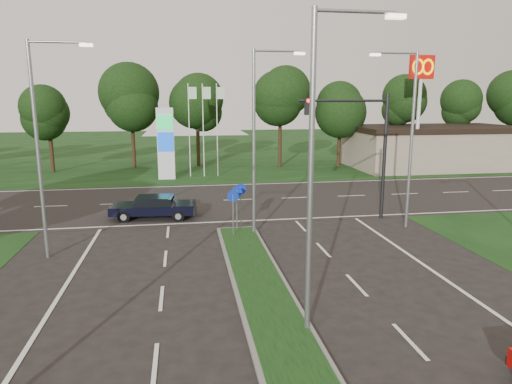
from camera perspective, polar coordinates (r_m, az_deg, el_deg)
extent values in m
cube|color=black|center=(61.28, -6.70, 5.19)|extent=(160.00, 50.00, 0.02)
cube|color=black|center=(30.71, -4.06, -1.07)|extent=(160.00, 12.00, 0.02)
cube|color=slate|center=(12.16, 5.17, -21.50)|extent=(2.00, 26.00, 0.12)
cube|color=gray|center=(48.79, 21.27, 5.24)|extent=(16.00, 9.00, 4.00)
cylinder|color=gray|center=(12.54, 6.83, 1.43)|extent=(0.16, 0.16, 9.00)
cylinder|color=gray|center=(12.89, 12.38, 21.19)|extent=(2.20, 0.10, 0.10)
cube|color=#FFF2CC|center=(13.30, 17.07, 20.22)|extent=(0.50, 0.22, 0.12)
cylinder|color=gray|center=(22.24, -0.27, 5.90)|extent=(0.16, 0.16, 9.00)
cylinder|color=gray|center=(22.44, 2.62, 17.19)|extent=(2.20, 0.10, 0.10)
cube|color=#FFF2CC|center=(22.67, 5.46, 16.84)|extent=(0.50, 0.22, 0.12)
cylinder|color=gray|center=(20.82, -25.59, 4.39)|extent=(0.16, 0.16, 9.00)
cylinder|color=gray|center=(20.55, -23.62, 16.81)|extent=(2.20, 0.10, 0.10)
cube|color=#FFF2CC|center=(20.31, -20.46, 16.82)|extent=(0.50, 0.22, 0.12)
cylinder|color=gray|center=(24.86, 18.85, 5.88)|extent=(0.16, 0.16, 9.00)
cylinder|color=gray|center=(24.37, 17.16, 16.26)|extent=(2.20, 0.10, 0.10)
cube|color=#FFF2CC|center=(23.90, 14.68, 16.25)|extent=(0.50, 0.22, 0.12)
cylinder|color=black|center=(26.52, 15.74, 4.21)|extent=(0.20, 0.20, 7.00)
cylinder|color=black|center=(25.37, 10.90, 11.14)|extent=(5.00, 0.14, 0.14)
cube|color=black|center=(24.77, 6.45, 10.58)|extent=(0.28, 0.28, 0.90)
sphere|color=#FF190C|center=(24.59, 6.58, 11.27)|extent=(0.20, 0.20, 0.20)
cylinder|color=gray|center=(22.20, -2.88, -3.05)|extent=(0.06, 0.06, 2.20)
cylinder|color=#0C26A5|center=(21.97, -2.90, -0.52)|extent=(0.56, 0.04, 0.56)
cylinder|color=gray|center=(23.20, -2.41, -2.40)|extent=(0.06, 0.06, 2.20)
cylinder|color=#0C26A5|center=(22.98, -2.43, 0.02)|extent=(0.56, 0.04, 0.56)
cylinder|color=gray|center=(23.91, -1.90, -1.98)|extent=(0.06, 0.06, 2.20)
cylinder|color=#0C26A5|center=(23.69, -1.91, 0.37)|extent=(0.56, 0.04, 0.56)
cube|color=silver|center=(39.06, -11.22, 5.90)|extent=(1.40, 0.30, 6.00)
cube|color=#0CA53F|center=(38.75, -11.33, 8.52)|extent=(1.30, 0.08, 1.20)
cube|color=#0C3FBF|center=(38.86, -11.24, 6.17)|extent=(1.30, 0.08, 1.60)
cylinder|color=silver|center=(39.96, -8.34, 7.56)|extent=(0.08, 0.08, 8.00)
cube|color=#B2D8B2|center=(39.88, -7.96, 12.17)|extent=(0.70, 0.02, 1.00)
cylinder|color=silver|center=(39.99, -6.61, 7.61)|extent=(0.08, 0.08, 8.00)
cube|color=#B2D8B2|center=(39.92, -6.20, 12.21)|extent=(0.70, 0.02, 1.00)
cylinder|color=silver|center=(40.07, -4.88, 7.65)|extent=(0.08, 0.08, 8.00)
cube|color=#B2D8B2|center=(40.01, -4.44, 12.24)|extent=(0.70, 0.02, 1.00)
cylinder|color=silver|center=(43.15, 19.61, 8.64)|extent=(0.30, 0.30, 10.00)
cube|color=#BF0C07|center=(43.20, 20.02, 14.47)|extent=(2.20, 0.35, 2.00)
torus|color=#FFC600|center=(42.79, 19.62, 14.53)|extent=(1.06, 0.16, 1.06)
torus|color=#FFC600|center=(43.23, 20.70, 14.42)|extent=(1.06, 0.16, 1.06)
cylinder|color=black|center=(46.15, -5.91, 5.89)|extent=(0.36, 0.36, 4.40)
sphere|color=black|center=(45.94, -6.02, 11.24)|extent=(6.00, 6.00, 6.00)
sphere|color=black|center=(45.76, -5.65, 12.50)|extent=(4.80, 4.80, 4.80)
cube|color=black|center=(26.63, -12.69, -2.00)|extent=(4.82, 2.36, 0.48)
cube|color=black|center=(26.51, -12.53, -1.04)|extent=(2.20, 1.82, 0.44)
cube|color=black|center=(26.46, -12.55, -0.57)|extent=(1.82, 1.68, 0.04)
cylinder|color=black|center=(26.14, -16.19, -3.00)|extent=(0.67, 0.28, 0.66)
cylinder|color=black|center=(27.80, -15.42, -2.11)|extent=(0.67, 0.28, 0.66)
cylinder|color=black|center=(25.64, -9.68, -2.98)|extent=(0.67, 0.28, 0.66)
cylinder|color=black|center=(27.33, -9.29, -2.07)|extent=(0.67, 0.28, 0.66)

